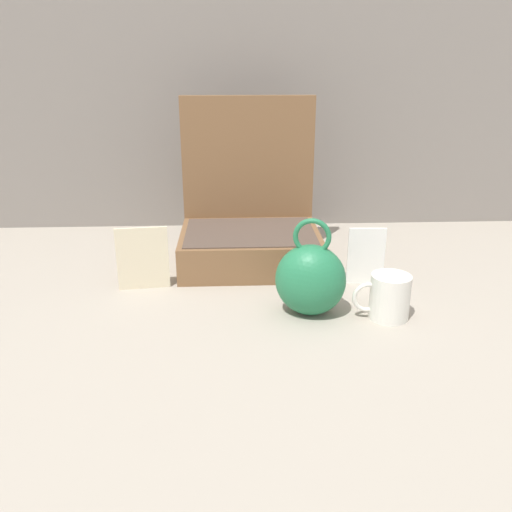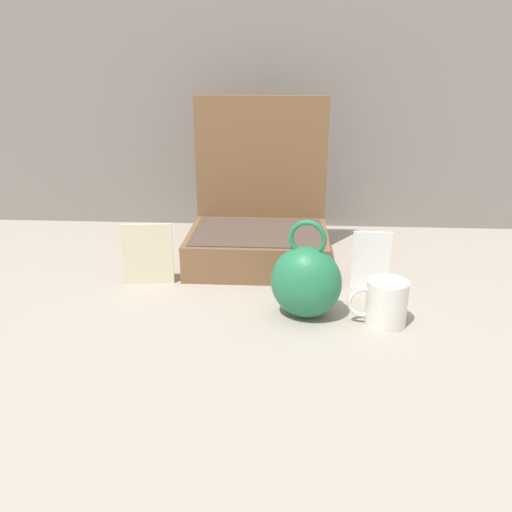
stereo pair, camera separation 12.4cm
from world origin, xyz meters
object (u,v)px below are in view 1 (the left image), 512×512
Objects in this scene: poster_card_right at (366,256)px; coffee_mug at (389,297)px; open_suitcase at (250,227)px; info_card_left at (143,258)px; teal_pouch_handbag at (310,279)px.

coffee_mug is at bearing -85.40° from poster_card_right.
open_suitcase is at bearing 128.17° from coffee_mug.
poster_card_right is at bearing -32.19° from open_suitcase.
open_suitcase is 0.33m from poster_card_right.
info_card_left is (-0.55, 0.18, 0.03)m from coffee_mug.
teal_pouch_handbag is 1.41× the size of info_card_left.
coffee_mug is 0.58m from info_card_left.
info_card_left reaches higher than poster_card_right.
teal_pouch_handbag is 0.17m from coffee_mug.
open_suitcase is at bearing 109.70° from teal_pouch_handbag.
coffee_mug is 0.19m from poster_card_right.
poster_card_right is (0.55, 0.01, -0.01)m from info_card_left.
open_suitcase reaches higher than teal_pouch_handbag.
info_card_left is at bearing -145.30° from open_suitcase.
info_card_left is (-0.39, 0.15, -0.00)m from teal_pouch_handbag.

